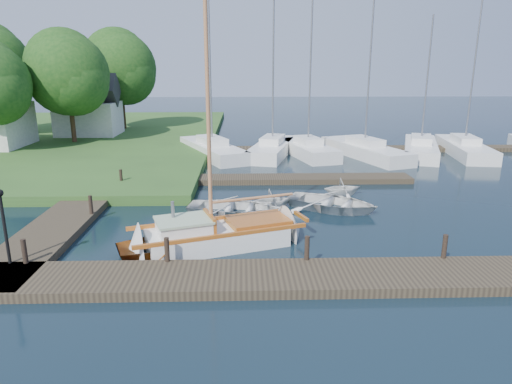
{
  "coord_description": "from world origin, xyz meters",
  "views": [
    {
      "loc": [
        -0.55,
        -18.63,
        6.37
      ],
      "look_at": [
        0.0,
        0.0,
        1.2
      ],
      "focal_mm": 32.0,
      "sensor_mm": 36.0,
      "label": 1
    }
  ],
  "objects_px": {
    "marina_boat_0": "(212,148)",
    "house_c": "(88,111)",
    "sailboat": "(221,237)",
    "marina_boat_2": "(308,148)",
    "lamp_post": "(3,216)",
    "marina_boat_5": "(464,147)",
    "tender_a": "(234,206)",
    "tree_3": "(68,73)",
    "marina_boat_3": "(364,149)",
    "mooring_post_3": "(445,246)",
    "mooring_post_2": "(307,248)",
    "mooring_post_0": "(24,251)",
    "dinghy": "(178,240)",
    "mooring_post_4": "(91,205)",
    "marina_boat_4": "(421,147)",
    "mooring_post_5": "(121,177)",
    "marina_boat_1": "(272,147)",
    "tender_d": "(343,186)",
    "tender_c": "(332,201)",
    "tree_7": "(120,68)",
    "mooring_post_1": "(167,250)",
    "tender_b": "(272,198)"
  },
  "relations": [
    {
      "from": "tender_b",
      "to": "marina_boat_0",
      "type": "xyz_separation_m",
      "value": [
        -3.54,
        12.86,
        0.05
      ]
    },
    {
      "from": "lamp_post",
      "to": "tree_3",
      "type": "relative_size",
      "value": 0.28
    },
    {
      "from": "marina_boat_1",
      "to": "marina_boat_3",
      "type": "height_order",
      "value": "marina_boat_3"
    },
    {
      "from": "mooring_post_2",
      "to": "marina_boat_0",
      "type": "xyz_separation_m",
      "value": [
        -4.27,
        19.28,
        -0.13
      ]
    },
    {
      "from": "mooring_post_5",
      "to": "tree_3",
      "type": "bearing_deg",
      "value": 118.2
    },
    {
      "from": "lamp_post",
      "to": "marina_boat_5",
      "type": "relative_size",
      "value": 0.22
    },
    {
      "from": "mooring_post_0",
      "to": "tender_b",
      "type": "xyz_separation_m",
      "value": [
        8.26,
        6.43,
        -0.18
      ]
    },
    {
      "from": "marina_boat_3",
      "to": "house_c",
      "type": "xyz_separation_m",
      "value": [
        -22.24,
        8.36,
        2.0
      ]
    },
    {
      "from": "sailboat",
      "to": "lamp_post",
      "type": "bearing_deg",
      "value": 177.74
    },
    {
      "from": "mooring_post_3",
      "to": "marina_boat_3",
      "type": "bearing_deg",
      "value": 83.15
    },
    {
      "from": "marina_boat_4",
      "to": "tender_c",
      "type": "bearing_deg",
      "value": 164.97
    },
    {
      "from": "dinghy",
      "to": "mooring_post_5",
      "type": "bearing_deg",
      "value": 4.36
    },
    {
      "from": "lamp_post",
      "to": "tender_d",
      "type": "bearing_deg",
      "value": 34.43
    },
    {
      "from": "mooring_post_4",
      "to": "marina_boat_3",
      "type": "height_order",
      "value": "marina_boat_3"
    },
    {
      "from": "mooring_post_0",
      "to": "house_c",
      "type": "bearing_deg",
      "value": 103.54
    },
    {
      "from": "mooring_post_0",
      "to": "tree_3",
      "type": "bearing_deg",
      "value": 105.74
    },
    {
      "from": "mooring_post_0",
      "to": "sailboat",
      "type": "bearing_deg",
      "value": 18.22
    },
    {
      "from": "mooring_post_0",
      "to": "marina_boat_2",
      "type": "relative_size",
      "value": 0.07
    },
    {
      "from": "marina_boat_1",
      "to": "marina_boat_3",
      "type": "bearing_deg",
      "value": -82.45
    },
    {
      "from": "lamp_post",
      "to": "tender_d",
      "type": "distance_m",
      "value": 15.21
    },
    {
      "from": "mooring_post_2",
      "to": "lamp_post",
      "type": "distance_m",
      "value": 9.57
    },
    {
      "from": "marina_boat_5",
      "to": "marina_boat_3",
      "type": "bearing_deg",
      "value": 103.54
    },
    {
      "from": "tender_b",
      "to": "marina_boat_5",
      "type": "xyz_separation_m",
      "value": [
        15.08,
        12.83,
        0.05
      ]
    },
    {
      "from": "lamp_post",
      "to": "tender_c",
      "type": "height_order",
      "value": "lamp_post"
    },
    {
      "from": "marina_boat_0",
      "to": "house_c",
      "type": "bearing_deg",
      "value": 31.35
    },
    {
      "from": "marina_boat_0",
      "to": "marina_boat_4",
      "type": "relative_size",
      "value": 1.11
    },
    {
      "from": "tender_d",
      "to": "marina_boat_3",
      "type": "relative_size",
      "value": 0.15
    },
    {
      "from": "sailboat",
      "to": "marina_boat_2",
      "type": "bearing_deg",
      "value": 52.72
    },
    {
      "from": "mooring_post_3",
      "to": "marina_boat_4",
      "type": "distance_m",
      "value": 20.44
    },
    {
      "from": "sailboat",
      "to": "marina_boat_2",
      "type": "distance_m",
      "value": 17.89
    },
    {
      "from": "marina_boat_5",
      "to": "tender_a",
      "type": "bearing_deg",
      "value": 138.18
    },
    {
      "from": "mooring_post_3",
      "to": "marina_boat_0",
      "type": "bearing_deg",
      "value": 114.46
    },
    {
      "from": "tender_d",
      "to": "tree_7",
      "type": "relative_size",
      "value": 0.2
    },
    {
      "from": "tender_d",
      "to": "house_c",
      "type": "xyz_separation_m",
      "value": [
        -18.5,
        18.43,
        2.08
      ]
    },
    {
      "from": "marina_boat_4",
      "to": "mooring_post_3",
      "type": "bearing_deg",
      "value": -179.2
    },
    {
      "from": "mooring_post_0",
      "to": "mooring_post_5",
      "type": "height_order",
      "value": "same"
    },
    {
      "from": "dinghy",
      "to": "marina_boat_3",
      "type": "bearing_deg",
      "value": -54.61
    },
    {
      "from": "marina_boat_1",
      "to": "marina_boat_5",
      "type": "distance_m",
      "value": 14.21
    },
    {
      "from": "mooring_post_4",
      "to": "tree_7",
      "type": "relative_size",
      "value": 0.09
    },
    {
      "from": "mooring_post_5",
      "to": "marina_boat_3",
      "type": "distance_m",
      "value": 17.52
    },
    {
      "from": "mooring_post_4",
      "to": "mooring_post_5",
      "type": "bearing_deg",
      "value": 90.0
    },
    {
      "from": "mooring_post_3",
      "to": "mooring_post_5",
      "type": "distance_m",
      "value": 16.4
    },
    {
      "from": "tree_3",
      "to": "tender_c",
      "type": "bearing_deg",
      "value": -43.88
    },
    {
      "from": "mooring_post_1",
      "to": "tree_3",
      "type": "bearing_deg",
      "value": 115.51
    },
    {
      "from": "mooring_post_5",
      "to": "marina_boat_5",
      "type": "distance_m",
      "value": 24.65
    },
    {
      "from": "dinghy",
      "to": "tree_3",
      "type": "bearing_deg",
      "value": 5.67
    },
    {
      "from": "tender_a",
      "to": "tree_7",
      "type": "height_order",
      "value": "tree_7"
    },
    {
      "from": "lamp_post",
      "to": "tender_d",
      "type": "xyz_separation_m",
      "value": [
        12.5,
        8.57,
        -1.37
      ]
    },
    {
      "from": "dinghy",
      "to": "mooring_post_1",
      "type": "bearing_deg",
      "value": 152.61
    },
    {
      "from": "mooring_post_0",
      "to": "marina_boat_0",
      "type": "bearing_deg",
      "value": 76.22
    }
  ]
}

